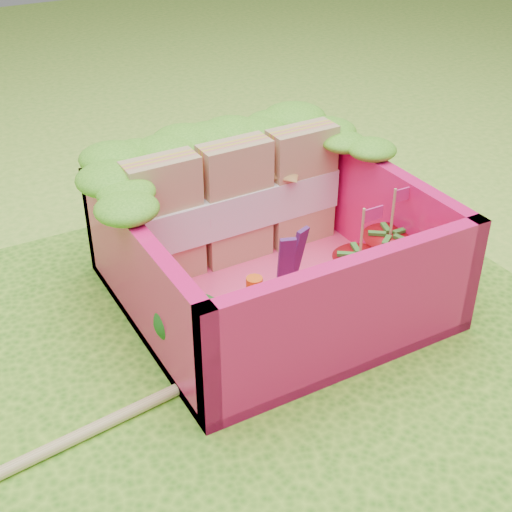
{
  "coord_description": "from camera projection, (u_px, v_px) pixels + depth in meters",
  "views": [
    {
      "loc": [
        -1.26,
        -2.13,
        1.98
      ],
      "look_at": [
        0.07,
        0.23,
        0.28
      ],
      "focal_mm": 50.0,
      "sensor_mm": 36.0,
      "label": 1
    }
  ],
  "objects": [
    {
      "name": "placemat",
      "position": [
        267.0,
        336.0,
        3.14
      ],
      "size": [
        2.6,
        2.6,
        0.03
      ],
      "primitive_type": "cube",
      "color": "#458D20",
      "rests_on": "ground"
    },
    {
      "name": "broccoli",
      "position": [
        191.0,
        321.0,
        2.83
      ],
      "size": [
        0.3,
        0.3,
        0.25
      ],
      "color": "#538E45",
      "rests_on": "bento_floor"
    },
    {
      "name": "carrot_sticks",
      "position": [
        252.0,
        314.0,
        2.94
      ],
      "size": [
        0.15,
        0.16,
        0.27
      ],
      "color": "orange",
      "rests_on": "bento_floor"
    },
    {
      "name": "snap_peas",
      "position": [
        374.0,
        269.0,
        3.43
      ],
      "size": [
        0.33,
        0.4,
        0.05
      ],
      "color": "#67BF3C",
      "rests_on": "bento_floor"
    },
    {
      "name": "ground",
      "position": [
        267.0,
        338.0,
        3.15
      ],
      "size": [
        14.0,
        14.0,
        0.0
      ],
      "primitive_type": "plane",
      "color": "#74BC35",
      "rests_on": "ground"
    },
    {
      "name": "lettuce_ruffle",
      "position": [
        221.0,
        143.0,
        3.39
      ],
      "size": [
        1.43,
        0.76,
        0.11
      ],
      "color": "#2F8A19",
      "rests_on": "bento_box"
    },
    {
      "name": "purple_wedges",
      "position": [
        290.0,
        267.0,
        3.14
      ],
      "size": [
        0.14,
        0.08,
        0.38
      ],
      "color": "#401854",
      "rests_on": "bento_floor"
    },
    {
      "name": "sandwich_stack",
      "position": [
        237.0,
        203.0,
        3.43
      ],
      "size": [
        1.1,
        0.19,
        0.61
      ],
      "color": "tan",
      "rests_on": "bento_floor"
    },
    {
      "name": "strawberry_right",
      "position": [
        388.0,
        259.0,
        3.31
      ],
      "size": [
        0.26,
        0.26,
        0.5
      ],
      "color": "#BB110B",
      "rests_on": "bento_floor"
    },
    {
      "name": "bento_box",
      "position": [
        270.0,
        247.0,
        3.22
      ],
      "size": [
        1.3,
        1.3,
        0.55
      ],
      "color": "#ED1367",
      "rests_on": "placemat"
    },
    {
      "name": "strawberry_left",
      "position": [
        358.0,
        279.0,
        3.17
      ],
      "size": [
        0.24,
        0.24,
        0.48
      ],
      "color": "#BB110B",
      "rests_on": "bento_floor"
    },
    {
      "name": "chopsticks",
      "position": [
        23.0,
        463.0,
        2.48
      ],
      "size": [
        2.37,
        0.34,
        0.04
      ],
      "color": "tan",
      "rests_on": "placemat"
    },
    {
      "name": "bento_floor",
      "position": [
        270.0,
        292.0,
        3.35
      ],
      "size": [
        1.3,
        1.3,
        0.05
      ],
      "primitive_type": "cube",
      "color": "#FF417A",
      "rests_on": "placemat"
    }
  ]
}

